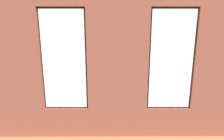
% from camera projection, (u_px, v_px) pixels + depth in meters
% --- Properties ---
extents(ground_plane, '(7.00, 6.17, 0.10)m').
position_uv_depth(ground_plane, '(115.00, 95.00, 6.08)').
color(ground_plane, '#99663D').
extents(brick_wall_with_windows, '(6.40, 0.30, 3.43)m').
position_uv_depth(brick_wall_with_windows, '(118.00, 60.00, 3.10)').
color(brick_wall_with_windows, brown).
rests_on(brick_wall_with_windows, ground_plane).
extents(white_wall_right, '(0.10, 5.17, 3.43)m').
position_uv_depth(white_wall_right, '(30.00, 52.00, 5.54)').
color(white_wall_right, silver).
rests_on(white_wall_right, ground_plane).
extents(couch_by_window, '(1.71, 0.87, 0.80)m').
position_uv_depth(couch_by_window, '(104.00, 108.00, 3.99)').
color(couch_by_window, black).
rests_on(couch_by_window, ground_plane).
extents(couch_left, '(0.98, 1.81, 0.80)m').
position_uv_depth(couch_left, '(179.00, 88.00, 5.77)').
color(couch_left, black).
rests_on(couch_left, ground_plane).
extents(coffee_table, '(1.47, 0.85, 0.43)m').
position_uv_depth(coffee_table, '(106.00, 82.00, 6.34)').
color(coffee_table, tan).
rests_on(coffee_table, ground_plane).
extents(cup_ceramic, '(0.08, 0.08, 0.09)m').
position_uv_depth(cup_ceramic, '(115.00, 79.00, 6.47)').
color(cup_ceramic, '#B23D38').
rests_on(cup_ceramic, coffee_table).
extents(candle_jar, '(0.08, 0.08, 0.11)m').
position_uv_depth(candle_jar, '(109.00, 81.00, 6.20)').
color(candle_jar, '#B7333D').
rests_on(candle_jar, coffee_table).
extents(table_plant_small, '(0.12, 0.12, 0.18)m').
position_uv_depth(table_plant_small, '(102.00, 79.00, 6.42)').
color(table_plant_small, '#9E5638').
rests_on(table_plant_small, coffee_table).
extents(remote_gray, '(0.16, 0.14, 0.02)m').
position_uv_depth(remote_gray, '(106.00, 81.00, 6.33)').
color(remote_gray, '#59595B').
rests_on(remote_gray, coffee_table).
extents(remote_silver, '(0.12, 0.17, 0.02)m').
position_uv_depth(remote_silver, '(95.00, 82.00, 6.20)').
color(remote_silver, '#B2B2B7').
rests_on(remote_silver, coffee_table).
extents(media_console, '(1.17, 0.42, 0.59)m').
position_uv_depth(media_console, '(37.00, 92.00, 5.44)').
color(media_console, black).
rests_on(media_console, ground_plane).
extents(tv_flatscreen, '(1.14, 0.20, 0.75)m').
position_uv_depth(tv_flatscreen, '(35.00, 74.00, 5.32)').
color(tv_flatscreen, black).
rests_on(tv_flatscreen, media_console).
extents(papasan_chair, '(1.16, 1.16, 0.72)m').
position_uv_depth(papasan_chair, '(101.00, 74.00, 7.62)').
color(papasan_chair, olive).
rests_on(papasan_chair, ground_plane).
extents(potted_plant_near_tv, '(1.02, 0.83, 1.29)m').
position_uv_depth(potted_plant_near_tv, '(37.00, 88.00, 4.33)').
color(potted_plant_near_tv, '#9E5638').
rests_on(potted_plant_near_tv, ground_plane).
extents(potted_plant_foreground_right, '(0.52, 0.52, 0.85)m').
position_uv_depth(potted_plant_foreground_right, '(66.00, 71.00, 7.95)').
color(potted_plant_foreground_right, gray).
rests_on(potted_plant_foreground_right, ground_plane).
extents(potted_plant_mid_room_small, '(0.34, 0.34, 0.53)m').
position_uv_depth(potted_plant_mid_room_small, '(130.00, 82.00, 6.50)').
color(potted_plant_mid_room_small, gray).
rests_on(potted_plant_mid_room_small, ground_plane).
extents(potted_plant_by_left_couch, '(0.34, 0.34, 0.47)m').
position_uv_depth(potted_plant_by_left_couch, '(158.00, 80.00, 7.08)').
color(potted_plant_by_left_couch, '#47423D').
rests_on(potted_plant_by_left_couch, ground_plane).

